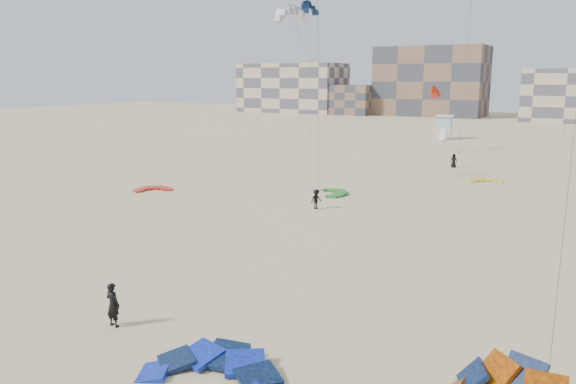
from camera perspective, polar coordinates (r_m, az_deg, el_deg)
The scene contains 15 objects.
ground at distance 23.17m, azimuth -7.88°, elevation -14.27°, with size 320.00×320.00×0.00m, color #CCBD88.
kite_ground_blue at distance 20.39m, azimuth -7.65°, elevation -18.08°, with size 4.71×4.85×1.07m, color #1530CF, non-canonical shape.
kite_ground_red at distance 52.31m, azimuth -13.55°, elevation 0.16°, with size 3.03×3.21×0.43m, color red, non-canonical shape.
kite_ground_green at distance 49.50m, azimuth 4.61°, elevation -0.19°, with size 3.33×3.53×0.43m, color #218A25, non-canonical shape.
kite_ground_yellow at distance 58.26m, azimuth 19.37°, elevation 0.97°, with size 3.02×3.17×0.39m, color yellow, non-canonical shape.
kitesurfer_main at distance 24.46m, azimuth -17.36°, elevation -10.87°, with size 0.68×0.45×1.87m, color black.
kitesurfer_c at distance 43.60m, azimuth 2.89°, elevation -0.73°, with size 1.00×0.58×1.56m, color black.
kitesurfer_e at distance 66.39m, azimuth 16.48°, elevation 3.07°, with size 0.77×0.50×1.58m, color black.
kite_fly_grey at distance 52.63m, azimuth 0.37°, elevation 17.47°, with size 7.61×5.67×15.73m.
kite_fly_navy at distance 71.83m, azimuth 2.20°, elevation 18.07°, with size 3.18×3.09×18.43m.
kite_fly_red at distance 79.94m, azimuth 14.70°, elevation 9.72°, with size 7.40×5.08×8.17m.
lifeguard_tower_far at distance 97.13m, azimuth 15.59°, elevation 6.35°, with size 3.12×5.54×3.91m.
condo_west_a at distance 168.26m, azimuth 0.47°, elevation 10.53°, with size 30.00×15.00×14.00m, color #C3AE8F.
condo_west_b at distance 156.37m, azimuth 14.32°, elevation 10.83°, with size 28.00×14.00×18.00m, color brown.
condo_fill_left at distance 157.60m, azimuth 6.52°, elevation 9.29°, with size 12.00×10.00×8.00m, color brown.
Camera 1 is at (13.00, -16.34, 10.05)m, focal length 35.00 mm.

